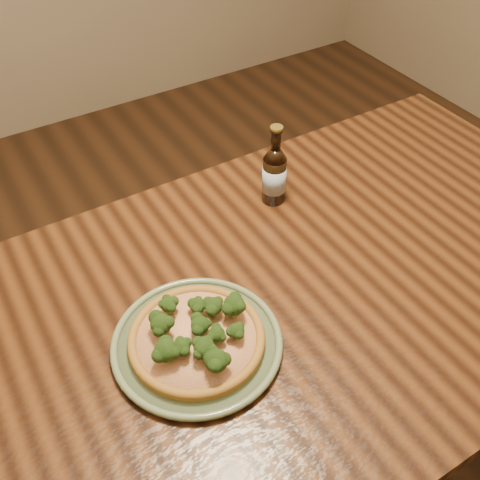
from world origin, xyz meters
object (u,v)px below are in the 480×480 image
plate (197,343)px  beer_bottle (274,174)px  table (291,313)px  pizza (197,337)px

plate → beer_bottle: beer_bottle is taller
beer_bottle → plate: bearing=-143.4°
plate → beer_bottle: (0.36, 0.29, 0.07)m
plate → beer_bottle: bearing=38.3°
table → plate: 0.27m
pizza → beer_bottle: bearing=38.5°
table → pizza: pizza is taller
table → plate: plate is taller
pizza → beer_bottle: 0.47m
plate → pizza: bearing=-75.7°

